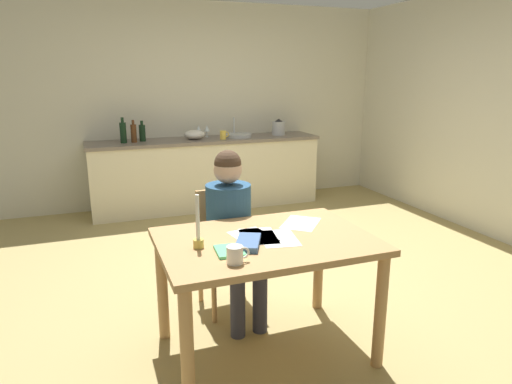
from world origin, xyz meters
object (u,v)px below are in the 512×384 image
object	(u,v)px
coffee_mug	(235,255)
bottle_wine_red	(142,133)
bottle_oil	(123,132)
bottle_vinegar	(134,133)
dining_table	(266,256)
stovetop_kettle	(279,128)
book_magazine	(229,251)
sink_unit	(238,135)
chair_at_table	(225,243)
book_cookery	(248,243)
teacup_on_counter	(223,135)
wine_glass_by_kettle	(199,129)
person_seated	(232,224)
candlestick	(198,233)
mixing_bowl	(194,135)
wine_glass_near_sink	(207,129)

from	to	relation	value
coffee_mug	bottle_wine_red	distance (m)	3.62
bottle_wine_red	coffee_mug	bearing A→B (deg)	-89.74
bottle_oil	bottle_vinegar	bearing A→B (deg)	4.49
dining_table	stovetop_kettle	world-z (taller)	stovetop_kettle
book_magazine	sink_unit	xyz separation A→B (m)	(1.19, 3.43, 0.16)
sink_unit	dining_table	bearing A→B (deg)	-105.58
book_magazine	bottle_vinegar	bearing A→B (deg)	97.44
book_magazine	bottle_wine_red	size ratio (longest dim) A/B	0.74
chair_at_table	sink_unit	distance (m)	2.82
stovetop_kettle	sink_unit	bearing A→B (deg)	179.59
book_cookery	teacup_on_counter	xyz separation A→B (m)	(0.81, 3.22, 0.18)
bottle_oil	wine_glass_by_kettle	xyz separation A→B (m)	(0.96, 0.18, -0.02)
person_seated	book_cookery	size ratio (longest dim) A/B	4.80
person_seated	book_cookery	xyz separation A→B (m)	(-0.09, -0.61, 0.09)
book_magazine	bottle_wine_red	bearing A→B (deg)	95.60
dining_table	candlestick	distance (m)	0.46
dining_table	mixing_bowl	distance (m)	3.32
stovetop_kettle	mixing_bowl	bearing A→B (deg)	-179.73
bottle_vinegar	sink_unit	bearing A→B (deg)	1.25
wine_glass_by_kettle	bottle_oil	bearing A→B (deg)	-169.14
coffee_mug	book_magazine	bearing A→B (deg)	84.42
mixing_bowl	book_cookery	bearing A→B (deg)	-98.09
wine_glass_by_kettle	person_seated	bearing A→B (deg)	-99.27
dining_table	teacup_on_counter	world-z (taller)	teacup_on_counter
book_cookery	wine_glass_near_sink	bearing A→B (deg)	104.57
book_magazine	wine_glass_near_sink	size ratio (longest dim) A/B	1.21
stovetop_kettle	teacup_on_counter	world-z (taller)	stovetop_kettle
sink_unit	chair_at_table	bearing A→B (deg)	-110.31
person_seated	candlestick	world-z (taller)	person_seated
book_magazine	dining_table	bearing A→B (deg)	31.62
person_seated	sink_unit	xyz separation A→B (m)	(0.96, 2.76, 0.24)
candlestick	teacup_on_counter	distance (m)	3.33
chair_at_table	book_magazine	size ratio (longest dim) A/B	4.69
wine_glass_near_sink	bottle_oil	bearing A→B (deg)	-170.24
bottle_oil	bottle_vinegar	size ratio (longest dim) A/B	1.13
bottle_oil	stovetop_kettle	xyz separation A→B (m)	(2.03, 0.03, -0.03)
sink_unit	bottle_oil	distance (m)	1.45
bottle_oil	teacup_on_counter	size ratio (longest dim) A/B	2.60
book_magazine	bottle_oil	world-z (taller)	bottle_oil
bottle_wine_red	wine_glass_by_kettle	distance (m)	0.74
bottle_vinegar	coffee_mug	bearing A→B (deg)	-87.98
dining_table	sink_unit	bearing A→B (deg)	74.42
wine_glass_by_kettle	teacup_on_counter	world-z (taller)	wine_glass_by_kettle
bottle_oil	wine_glass_near_sink	xyz separation A→B (m)	(1.07, 0.18, -0.02)
dining_table	coffee_mug	distance (m)	0.43
person_seated	wine_glass_near_sink	bearing A→B (deg)	78.61
coffee_mug	bottle_oil	bearing A→B (deg)	94.00
person_seated	coffee_mug	bearing A→B (deg)	-106.29
chair_at_table	bottle_wine_red	distance (m)	2.71
candlestick	bottle_vinegar	xyz separation A→B (m)	(0.00, 3.27, 0.17)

